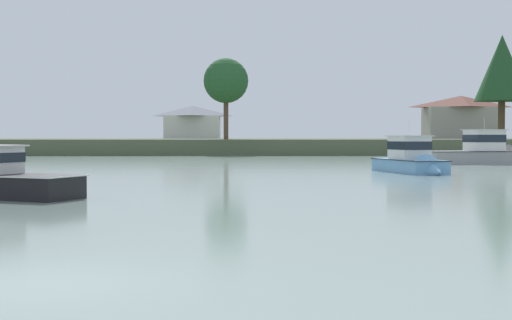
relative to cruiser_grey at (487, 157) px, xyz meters
name	(u,v)px	position (x,y,z in m)	size (l,w,h in m)	color
ground_plane	(29,283)	(-23.43, -49.78, -0.60)	(464.54, 464.54, 0.00)	gray
far_shore_bank	(225,145)	(-23.43, 53.71, 0.35)	(209.04, 56.76, 1.90)	#4C563D
cruiser_grey	(487,157)	(0.00, 0.00, 0.00)	(10.22, 4.93, 5.00)	gray
cruiser_skyblue	(414,164)	(-9.65, -15.41, -0.04)	(3.84, 7.94, 4.13)	#669ECC
shore_tree_right_mid	(226,81)	(-22.67, 32.98, 8.68)	(5.69, 5.69, 10.29)	brown
shore_tree_inland_b	(502,68)	(14.73, 39.38, 10.91)	(7.36, 7.36, 14.19)	brown
cottage_near_water	(461,117)	(14.77, 58.69, 4.88)	(12.33, 6.89, 6.95)	#9E998E
cottage_eastern	(193,122)	(-29.31, 66.42, 4.22)	(9.99, 8.68, 5.64)	silver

